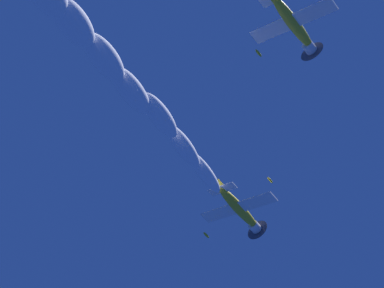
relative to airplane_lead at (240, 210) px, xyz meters
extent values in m
ellipsoid|color=gold|center=(-0.03, 0.27, -0.04)|extent=(2.01, 7.48, 2.13)
cylinder|color=white|center=(0.31, -3.07, 0.30)|extent=(1.55, 1.18, 1.57)
cone|color=white|center=(0.38, -3.78, 0.38)|extent=(0.76, 0.86, 0.77)
cylinder|color=#3F3F47|center=(0.36, -3.62, 0.36)|extent=(3.27, 0.45, 3.25)
cube|color=white|center=(-0.11, 0.47, -0.23)|extent=(8.92, 2.44, 3.40)
ellipsoid|color=gold|center=(4.20, 0.75, -1.74)|extent=(0.41, 1.04, 0.43)
ellipsoid|color=gold|center=(-4.42, 0.19, 1.28)|extent=(0.41, 1.04, 0.43)
cube|color=white|center=(-0.34, 3.47, -0.31)|extent=(3.23, 1.32, 1.31)
cube|color=gold|center=(-0.16, 3.62, 0.21)|extent=(0.62, 1.31, 1.31)
ellipsoid|color=#1E232D|center=(0.15, 0.00, 0.43)|extent=(1.08, 1.78, 1.08)
ellipsoid|color=gold|center=(-16.91, 12.79, 1.92)|extent=(1.93, 7.49, 2.33)
cylinder|color=white|center=(-16.57, 9.46, 2.34)|extent=(1.58, 1.20, 1.63)
cone|color=white|center=(-16.50, 8.75, 2.43)|extent=(0.76, 0.87, 0.81)
cylinder|color=#3F3F47|center=(-16.52, 8.91, 2.41)|extent=(3.36, 0.49, 3.34)
cube|color=white|center=(-17.00, 12.98, 1.72)|extent=(8.69, 2.42, 3.98)
ellipsoid|color=gold|center=(-12.79, 13.18, -0.06)|extent=(0.40, 1.04, 0.46)
ellipsoid|color=#1E232D|center=(-16.70, 12.53, 2.38)|extent=(1.08, 1.79, 1.15)
ellipsoid|color=white|center=(-0.42, 6.55, -0.79)|extent=(2.06, 5.74, 2.18)
ellipsoid|color=white|center=(-0.95, 10.60, -1.26)|extent=(2.30, 5.79, 2.42)
ellipsoid|color=white|center=(-1.75, 15.07, -2.06)|extent=(2.55, 5.85, 2.67)
ellipsoid|color=white|center=(-1.61, 18.96, -2.46)|extent=(2.80, 5.90, 2.91)
ellipsoid|color=white|center=(-2.20, 23.22, -3.04)|extent=(3.05, 5.96, 3.16)
ellipsoid|color=white|center=(-2.66, 27.65, -3.63)|extent=(3.30, 6.01, 3.40)
camera|label=1|loc=(-25.04, 37.50, -65.22)|focal=67.63mm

